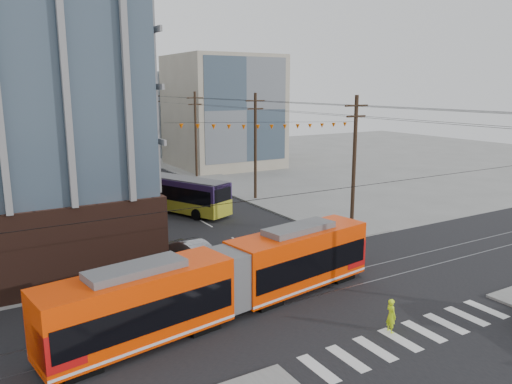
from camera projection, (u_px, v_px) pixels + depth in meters
ground at (368, 312)px, 26.25m from camera, size 160.00×160.00×0.00m
bg_bldg_ne_near at (223, 112)px, 72.95m from camera, size 14.00×14.00×16.00m
bg_bldg_ne_far at (183, 112)px, 90.97m from camera, size 16.00×16.00×14.00m
utility_pole_far at (156, 127)px, 76.45m from camera, size 0.30×0.30×11.00m
streetcar at (228, 280)px, 25.71m from camera, size 19.34×5.70×3.69m
city_bus at (174, 193)px, 47.19m from camera, size 7.23×12.09×3.42m
parked_car_silver at (188, 249)px, 33.94m from camera, size 2.71×4.81×1.50m
parked_car_white at (149, 228)px, 39.63m from camera, size 2.48×4.56×1.25m
parked_car_grey at (138, 217)px, 42.58m from camera, size 4.40×5.80×1.46m
pedestrian at (391, 316)px, 23.92m from camera, size 0.50×0.68×1.70m
jersey_barrier at (333, 225)px, 41.23m from camera, size 2.04×3.87×0.76m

